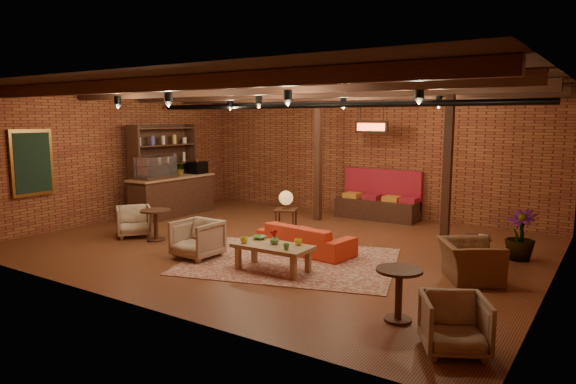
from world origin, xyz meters
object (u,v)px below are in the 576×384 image
Objects in this scene: side_table_lamp at (286,201)px; round_table_left at (156,220)px; side_table_book at (478,238)px; sofa at (306,239)px; coffee_table at (272,248)px; plant_tall at (524,184)px; armchair_far at (455,321)px; armchair_a at (134,220)px; armchair_b at (197,237)px; round_table_right at (399,286)px; armchair_right at (470,255)px.

side_table_lamp is 1.50× the size of round_table_left.
side_table_lamp is 1.86× the size of side_table_book.
side_table_book is at bearing 0.93° from side_table_lamp.
sofa is 1.33m from coffee_table.
side_table_lamp reaches higher than side_table_book.
plant_tall reaches higher than side_table_lamp.
sofa is at bearing 114.08° from armchair_far.
coffee_table is 3.33m from round_table_left.
armchair_a reaches higher than round_table_left.
sofa is at bearing 15.69° from round_table_left.
sofa is at bearing 44.65° from armchair_b.
armchair_a is at bearing -144.42° from side_table_lamp.
round_table_right is 0.98× the size of armchair_far.
armchair_right is at bearing -173.65° from sofa.
side_table_lamp is 1.34× the size of armchair_a.
armchair_far is at bearing -13.15° from armchair_b.
round_table_right reaches higher than sofa.
armchair_b reaches higher than armchair_a.
plant_tall is (3.51, 1.71, 1.11)m from sofa.
side_table_book is at bearing -36.78° from armchair_a.
coffee_table is at bearing 82.29° from armchair_right.
armchair_a reaches higher than round_table_right.
round_table_right reaches higher than side_table_book.
armchair_a is 1.05× the size of armchair_far.
coffee_table is 1.96× the size of round_table_right.
armchair_far is at bearing -89.20° from plant_tall.
plant_tall is (4.99, 3.12, 1.00)m from armchair_b.
round_table_right is at bearing -9.58° from armchair_b.
armchair_a is at bearing 19.43° from sofa.
plant_tall is (3.36, 3.03, 0.98)m from coffee_table.
armchair_far is (5.05, -1.30, -0.04)m from armchair_b.
armchair_right reaches higher than round_table_right.
sofa is 4.06m from plant_tall.
side_table_lamp is at bearing 43.89° from armchair_right.
round_table_right reaches higher than round_table_left.
coffee_table is at bearing -138.36° from side_table_book.
side_table_book is at bearing -151.97° from sofa.
armchair_right reaches higher than sofa.
side_table_lamp is 4.75m from plant_tall.
round_table_right is 0.98m from armchair_far.
coffee_table is 3.68m from side_table_book.
side_table_lamp is (-1.31, 2.38, 0.35)m from coffee_table.
armchair_a is 7.05m from side_table_book.
side_table_book is (4.39, 2.53, 0.06)m from armchair_b.
coffee_table is 2.73m from round_table_right.
armchair_far is at bearing 159.00° from armchair_right.
armchair_b is 5.22m from armchair_far.
coffee_table is 1.38× the size of armchair_right.
coffee_table is 4.63m from plant_tall.
armchair_right reaches higher than side_table_book.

